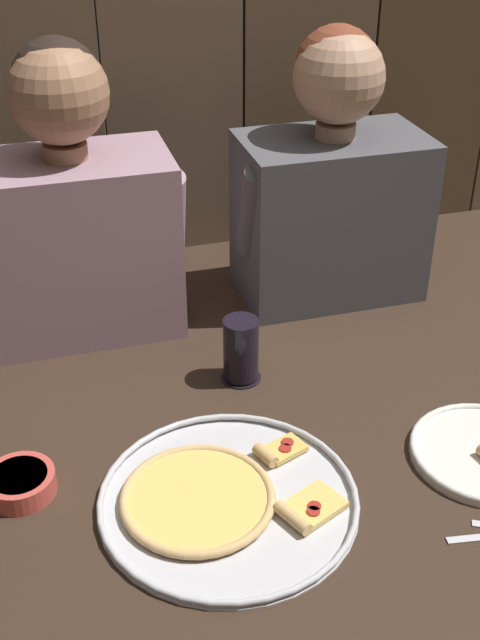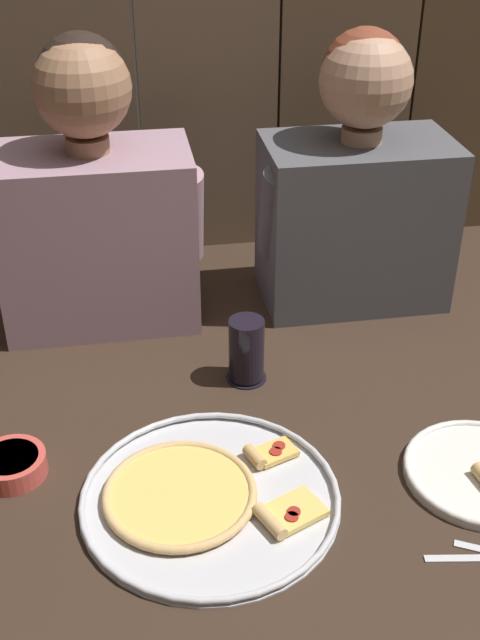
% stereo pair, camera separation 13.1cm
% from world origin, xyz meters
% --- Properties ---
extents(ground_plane, '(3.20, 3.20, 0.00)m').
position_xyz_m(ground_plane, '(0.00, 0.00, 0.00)').
color(ground_plane, '#332319').
extents(pizza_tray, '(0.40, 0.40, 0.03)m').
position_xyz_m(pizza_tray, '(-0.13, -0.12, 0.01)').
color(pizza_tray, silver).
rests_on(pizza_tray, ground).
extents(drinking_glass, '(0.08, 0.08, 0.12)m').
position_xyz_m(drinking_glass, '(-0.01, 0.18, 0.06)').
color(drinking_glass, black).
rests_on(drinking_glass, ground).
extents(dipping_bowl, '(0.11, 0.11, 0.04)m').
position_xyz_m(dipping_bowl, '(-0.42, -0.01, 0.02)').
color(dipping_bowl, '#CC4C42').
rests_on(dipping_bowl, ground).
extents(table_fork, '(0.13, 0.04, 0.01)m').
position_xyz_m(table_fork, '(0.24, -0.29, 0.00)').
color(table_fork, silver).
rests_on(table_fork, ground).
extents(diner_left, '(0.42, 0.23, 0.57)m').
position_xyz_m(diner_left, '(-0.26, 0.45, 0.25)').
color(diner_left, gray).
rests_on(diner_left, ground).
extents(diner_right, '(0.41, 0.23, 0.56)m').
position_xyz_m(diner_right, '(0.26, 0.45, 0.25)').
color(diner_right, '#4C4C51').
rests_on(diner_right, ground).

